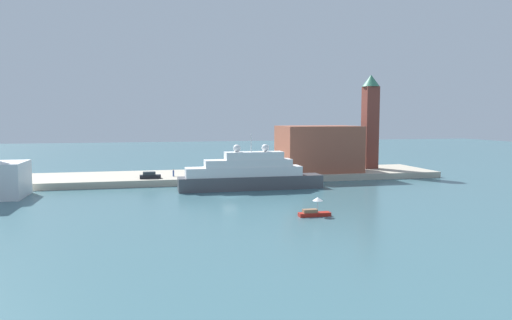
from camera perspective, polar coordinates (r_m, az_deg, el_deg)
The scene contains 9 objects.
ground at distance 86.25m, azimuth -3.25°, elevation -4.57°, with size 400.00×400.00×0.00m, color #3D6670.
quay_dock at distance 111.11m, azimuth -5.46°, elevation -2.00°, with size 110.00×19.03×1.44m, color #B7AD99.
large_yacht at distance 95.13m, azimuth -0.85°, elevation -1.76°, with size 29.65×4.68×11.47m.
small_motorboat at distance 70.26m, azimuth 7.16°, elevation -6.14°, with size 4.83×1.56×2.85m.
harbor_building at distance 116.02m, azimuth 7.62°, elevation 1.41°, with size 18.78×13.77×11.16m, color #93513D.
bell_tower at distance 124.36m, azimuth 13.81°, elevation 4.94°, with size 4.50×4.50×24.16m.
parked_car at distance 103.71m, azimuth -12.86°, elevation -1.88°, with size 4.48×1.75×1.47m.
person_figure at distance 106.33m, azimuth -10.08°, elevation -1.60°, with size 0.36×0.36×1.60m.
mooring_bollard at distance 102.63m, azimuth -6.43°, elevation -1.97°, with size 0.36×0.36×0.83m, color black.
Camera 1 is at (-14.22, -83.79, 14.71)m, focal length 32.66 mm.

